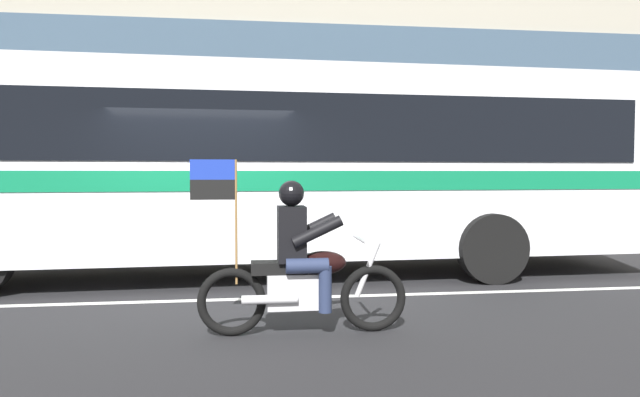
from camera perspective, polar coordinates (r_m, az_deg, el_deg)
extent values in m
plane|color=black|center=(8.39, -11.15, -8.81)|extent=(60.00, 60.00, 0.00)
cube|color=#A39E93|center=(13.42, -9.87, -4.21)|extent=(28.00, 3.80, 0.15)
cube|color=silver|center=(7.81, -11.41, -9.65)|extent=(26.60, 0.14, 0.01)
cube|color=#384C60|center=(15.50, -9.74, 14.18)|extent=(25.76, 0.10, 1.40)
cube|color=silver|center=(9.42, -5.86, 3.04)|extent=(12.42, 3.04, 2.70)
cube|color=black|center=(9.44, -5.88, 6.38)|extent=(11.44, 3.04, 0.96)
cube|color=#0F7247|center=(9.42, -5.86, 1.83)|extent=(12.18, 3.06, 0.28)
cube|color=#BABCC3|center=(9.54, -5.90, 11.55)|extent=(12.17, 2.90, 0.16)
cylinder|color=black|center=(9.10, 16.38, -4.66)|extent=(1.04, 0.30, 1.04)
torus|color=black|center=(6.19, 5.17, -9.61)|extent=(0.69, 0.10, 0.69)
torus|color=black|center=(6.05, -8.57, -9.90)|extent=(0.69, 0.10, 0.69)
cube|color=silver|center=(6.05, -2.10, -8.91)|extent=(0.64, 0.29, 0.36)
ellipsoid|color=black|center=(6.03, 0.28, -6.25)|extent=(0.48, 0.29, 0.24)
cube|color=black|center=(5.99, -4.02, -6.69)|extent=(0.56, 0.27, 0.12)
cylinder|color=silver|center=(6.12, 4.63, -6.88)|extent=(0.28, 0.06, 0.58)
cylinder|color=silver|center=(6.06, 3.90, -3.92)|extent=(0.05, 0.64, 0.04)
cylinder|color=silver|center=(5.89, -4.91, -9.74)|extent=(0.55, 0.10, 0.09)
cube|color=black|center=(5.96, -2.78, -3.44)|extent=(0.28, 0.36, 0.56)
sphere|color=black|center=(5.93, -2.79, 0.50)|extent=(0.26, 0.26, 0.26)
cylinder|color=#232D4C|center=(6.19, -1.60, -6.02)|extent=(0.42, 0.15, 0.15)
cylinder|color=#232D4C|center=(6.25, 0.06, -8.17)|extent=(0.13, 0.13, 0.46)
cylinder|color=#232D4C|center=(5.83, -1.26, -6.55)|extent=(0.42, 0.15, 0.15)
cylinder|color=#232D4C|center=(5.90, 0.51, -8.82)|extent=(0.13, 0.13, 0.46)
cylinder|color=black|center=(6.17, -0.70, -2.86)|extent=(0.52, 0.12, 0.32)
cylinder|color=black|center=(5.78, -0.25, -3.23)|extent=(0.52, 0.12, 0.32)
cylinder|color=olive|center=(5.93, -8.14, -2.28)|extent=(0.02, 0.02, 1.25)
cube|color=#1933A5|center=(5.92, -10.40, 2.78)|extent=(0.44, 0.03, 0.20)
cube|color=black|center=(5.92, -10.39, 0.84)|extent=(0.44, 0.03, 0.20)
cylinder|color=red|center=(13.02, 9.27, -2.80)|extent=(0.22, 0.22, 0.58)
sphere|color=red|center=(13.00, 9.28, -1.22)|extent=(0.20, 0.20, 0.20)
cylinder|color=red|center=(12.89, 9.45, -2.73)|extent=(0.09, 0.10, 0.09)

